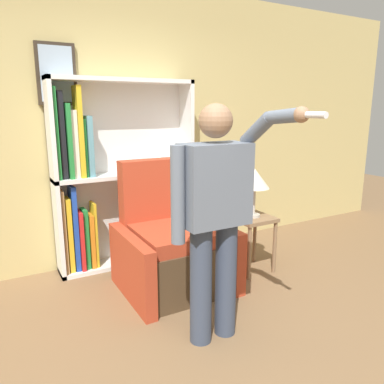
{
  "coord_description": "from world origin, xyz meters",
  "views": [
    {
      "loc": [
        -1.14,
        -1.72,
        1.6
      ],
      "look_at": [
        0.2,
        0.69,
        0.97
      ],
      "focal_mm": 35.0,
      "sensor_mm": 36.0,
      "label": 1
    }
  ],
  "objects_px": {
    "armchair": "(172,248)",
    "person_standing": "(215,210)",
    "bookcase": "(107,179)",
    "side_table": "(253,228)",
    "table_lamp": "(254,180)"
  },
  "relations": [
    {
      "from": "armchair",
      "to": "person_standing",
      "type": "distance_m",
      "value": 1.05
    },
    {
      "from": "bookcase",
      "to": "side_table",
      "type": "height_order",
      "value": "bookcase"
    },
    {
      "from": "person_standing",
      "to": "side_table",
      "type": "relative_size",
      "value": 2.92
    },
    {
      "from": "armchair",
      "to": "table_lamp",
      "type": "xyz_separation_m",
      "value": [
        0.84,
        -0.09,
        0.56
      ]
    },
    {
      "from": "bookcase",
      "to": "side_table",
      "type": "xyz_separation_m",
      "value": [
        1.2,
        -0.81,
        -0.47
      ]
    },
    {
      "from": "bookcase",
      "to": "armchair",
      "type": "height_order",
      "value": "bookcase"
    },
    {
      "from": "person_standing",
      "to": "bookcase",
      "type": "bearing_deg",
      "value": 99.11
    },
    {
      "from": "person_standing",
      "to": "side_table",
      "type": "distance_m",
      "value": 1.32
    },
    {
      "from": "bookcase",
      "to": "side_table",
      "type": "relative_size",
      "value": 3.36
    },
    {
      "from": "side_table",
      "to": "table_lamp",
      "type": "relative_size",
      "value": 1.17
    },
    {
      "from": "armchair",
      "to": "side_table",
      "type": "distance_m",
      "value": 0.85
    },
    {
      "from": "bookcase",
      "to": "table_lamp",
      "type": "distance_m",
      "value": 1.44
    },
    {
      "from": "armchair",
      "to": "side_table",
      "type": "relative_size",
      "value": 2.04
    },
    {
      "from": "person_standing",
      "to": "table_lamp",
      "type": "relative_size",
      "value": 3.42
    },
    {
      "from": "bookcase",
      "to": "armchair",
      "type": "xyz_separation_m",
      "value": [
        0.36,
        -0.71,
        -0.55
      ]
    }
  ]
}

